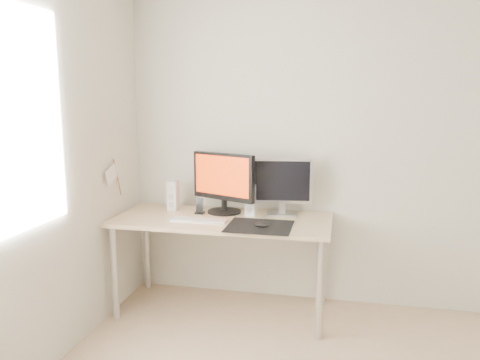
{
  "coord_description": "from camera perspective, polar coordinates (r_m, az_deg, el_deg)",
  "views": [
    {
      "loc": [
        -0.09,
        -1.89,
        1.61
      ],
      "look_at": [
        -0.81,
        1.44,
        1.01
      ],
      "focal_mm": 35.0,
      "sensor_mm": 36.0,
      "label": 1
    }
  ],
  "objects": [
    {
      "name": "speaker_left",
      "position": [
        3.73,
        -8.15,
        -1.9
      ],
      "size": [
        0.08,
        0.09,
        0.24
      ],
      "color": "white",
      "rests_on": "desk"
    },
    {
      "name": "second_monitor",
      "position": [
        3.54,
        5.18,
        -0.45
      ],
      "size": [
        0.45,
        0.19,
        0.43
      ],
      "color": "#B8B8BB",
      "rests_on": "desk"
    },
    {
      "name": "mousepad",
      "position": [
        3.26,
        2.39,
        -5.65
      ],
      "size": [
        0.45,
        0.4,
        0.0
      ],
      "primitive_type": "cube",
      "color": "black",
      "rests_on": "desk"
    },
    {
      "name": "speaker_right",
      "position": [
        3.53,
        1.3,
        -2.47
      ],
      "size": [
        0.08,
        0.09,
        0.24
      ],
      "color": "white",
      "rests_on": "desk"
    },
    {
      "name": "mouse",
      "position": [
        3.22,
        2.66,
        -5.45
      ],
      "size": [
        0.11,
        0.06,
        0.04
      ],
      "primitive_type": "ellipsoid",
      "color": "black",
      "rests_on": "mousepad"
    },
    {
      "name": "desk",
      "position": [
        3.51,
        -2.17,
        -5.87
      ],
      "size": [
        1.6,
        0.7,
        0.73
      ],
      "color": "#D1B587",
      "rests_on": "ground"
    },
    {
      "name": "main_monitor",
      "position": [
        3.58,
        -2.04,
        -0.07
      ],
      "size": [
        0.52,
        0.34,
        0.47
      ],
      "color": "black",
      "rests_on": "desk"
    },
    {
      "name": "keyboard",
      "position": [
        3.41,
        -4.98,
        -4.89
      ],
      "size": [
        0.42,
        0.14,
        0.02
      ],
      "color": "#ADADAF",
      "rests_on": "desk"
    },
    {
      "name": "pennant",
      "position": [
        3.57,
        -15.16,
        0.58
      ],
      "size": [
        0.01,
        0.23,
        0.29
      ],
      "color": "#A57F54",
      "rests_on": "wall_left"
    },
    {
      "name": "wall_back",
      "position": [
        3.66,
        13.56,
        4.06
      ],
      "size": [
        3.5,
        0.0,
        3.5
      ],
      "primitive_type": "plane",
      "rotation": [
        1.57,
        0.0,
        0.0
      ],
      "color": "silver",
      "rests_on": "ground"
    },
    {
      "name": "phone_dock",
      "position": [
        3.61,
        -4.94,
        -3.54
      ],
      "size": [
        0.07,
        0.06,
        0.12
      ],
      "color": "black",
      "rests_on": "desk"
    }
  ]
}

